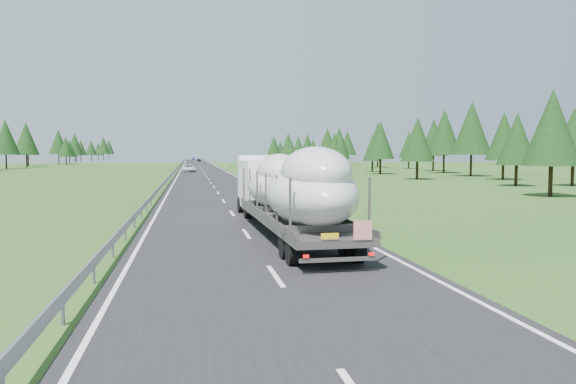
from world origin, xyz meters
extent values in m
plane|color=#274717|center=(0.00, 0.00, 0.00)|extent=(400.00, 400.00, 0.00)
cube|color=black|center=(0.00, 100.00, 0.01)|extent=(10.00, 400.00, 0.02)
cube|color=slate|center=(-5.30, 100.00, 0.60)|extent=(0.08, 400.00, 0.32)
cylinder|color=slate|center=(-5.30, 0.00, 0.30)|extent=(0.10, 0.10, 0.60)
cube|color=silver|center=(6.50, 30.00, 0.50)|extent=(0.12, 0.07, 1.00)
cube|color=black|center=(6.50, 30.00, 0.82)|extent=(0.13, 0.08, 0.12)
cube|color=silver|center=(6.50, 80.00, 0.50)|extent=(0.12, 0.07, 1.00)
cube|color=black|center=(6.50, 80.00, 0.82)|extent=(0.13, 0.08, 0.12)
cube|color=silver|center=(6.50, 130.00, 0.50)|extent=(0.12, 0.07, 1.00)
cube|color=black|center=(6.50, 130.00, 0.82)|extent=(0.13, 0.08, 0.12)
cube|color=silver|center=(6.50, 180.00, 0.50)|extent=(0.12, 0.07, 1.00)
cube|color=black|center=(6.50, 180.00, 0.82)|extent=(0.13, 0.08, 0.12)
cube|color=silver|center=(6.50, 230.00, 0.50)|extent=(0.12, 0.07, 1.00)
cube|color=black|center=(6.50, 230.00, 0.82)|extent=(0.13, 0.08, 0.12)
cube|color=silver|center=(6.50, 280.00, 0.50)|extent=(0.12, 0.07, 1.00)
cube|color=black|center=(6.50, 280.00, 0.82)|extent=(0.13, 0.08, 0.12)
cube|color=silver|center=(6.50, 330.00, 0.50)|extent=(0.12, 0.07, 1.00)
cube|color=black|center=(6.50, 330.00, 0.82)|extent=(0.13, 0.08, 0.12)
cylinder|color=slate|center=(7.20, 80.00, 1.00)|extent=(0.08, 0.08, 2.00)
cube|color=silver|center=(7.20, 80.00, 2.00)|extent=(0.05, 0.90, 1.20)
cylinder|color=black|center=(40.18, 40.39, 1.52)|extent=(0.36, 0.36, 3.03)
cone|color=black|center=(40.18, 40.39, 5.73)|extent=(4.72, 4.72, 6.32)
cylinder|color=black|center=(40.68, 55.59, 1.61)|extent=(0.36, 0.36, 3.23)
cone|color=black|center=(40.68, 55.59, 6.09)|extent=(5.02, 5.02, 6.72)
cylinder|color=black|center=(41.99, 67.23, 2.05)|extent=(0.36, 0.36, 4.09)
cone|color=black|center=(41.99, 67.23, 7.73)|extent=(6.36, 6.36, 8.52)
cylinder|color=black|center=(44.21, 81.71, 2.03)|extent=(0.36, 0.36, 4.06)
cone|color=black|center=(44.21, 81.71, 7.66)|extent=(6.31, 6.31, 8.45)
cylinder|color=black|center=(47.50, 93.63, 1.86)|extent=(0.36, 0.36, 3.72)
cone|color=black|center=(47.50, 93.63, 7.03)|extent=(5.79, 5.79, 7.76)
cylinder|color=black|center=(48.64, 109.73, 1.53)|extent=(0.36, 0.36, 3.07)
cone|color=black|center=(48.64, 109.73, 5.79)|extent=(4.77, 4.77, 6.39)
cylinder|color=black|center=(45.33, 122.70, 1.98)|extent=(0.36, 0.36, 3.95)
cone|color=black|center=(45.33, 122.70, 7.46)|extent=(6.15, 6.15, 8.23)
cylinder|color=black|center=(39.63, 139.84, 1.90)|extent=(0.36, 0.36, 3.79)
cone|color=black|center=(39.63, 139.84, 7.16)|extent=(5.90, 5.90, 7.90)
cylinder|color=black|center=(46.29, 154.49, 1.82)|extent=(0.36, 0.36, 3.63)
cone|color=black|center=(46.29, 154.49, 6.86)|extent=(5.65, 5.65, 7.56)
cylinder|color=black|center=(43.25, 168.61, 2.08)|extent=(0.36, 0.36, 4.16)
cone|color=black|center=(43.25, 168.61, 7.86)|extent=(6.47, 6.47, 8.67)
cylinder|color=black|center=(46.06, 180.49, 1.88)|extent=(0.36, 0.36, 3.76)
cone|color=black|center=(46.06, 180.49, 7.10)|extent=(5.85, 5.85, 7.83)
cylinder|color=black|center=(41.24, 192.46, 1.59)|extent=(0.36, 0.36, 3.17)
cone|color=black|center=(41.24, 192.46, 6.00)|extent=(4.94, 4.94, 6.61)
cylinder|color=black|center=(44.55, 207.31, 1.95)|extent=(0.36, 0.36, 3.91)
cone|color=black|center=(44.55, 207.31, 7.38)|extent=(6.08, 6.08, 8.14)
cylinder|color=black|center=(39.21, 222.76, 2.10)|extent=(0.36, 0.36, 4.20)
cone|color=black|center=(39.21, 222.76, 7.93)|extent=(6.53, 6.53, 8.74)
cylinder|color=black|center=(46.14, 235.65, 1.56)|extent=(0.36, 0.36, 3.12)
cone|color=black|center=(46.14, 235.65, 5.88)|extent=(4.85, 4.85, 6.49)
cylinder|color=black|center=(40.23, 251.03, 1.65)|extent=(0.36, 0.36, 3.29)
cone|color=black|center=(40.23, 251.03, 6.22)|extent=(5.12, 5.12, 6.86)
cylinder|color=black|center=(45.37, 264.68, 1.86)|extent=(0.36, 0.36, 3.72)
cone|color=black|center=(45.37, 264.68, 7.02)|extent=(5.79, 5.79, 7.75)
cylinder|color=black|center=(41.08, 275.47, 1.67)|extent=(0.36, 0.36, 3.34)
cone|color=black|center=(41.08, 275.47, 6.32)|extent=(5.20, 5.20, 6.97)
cylinder|color=black|center=(44.33, 289.11, 1.53)|extent=(0.36, 0.36, 3.06)
cone|color=black|center=(44.33, 289.11, 5.79)|extent=(4.77, 4.77, 6.38)
cylinder|color=black|center=(28.01, 26.91, 1.57)|extent=(0.36, 0.36, 3.14)
cone|color=black|center=(28.01, 26.91, 5.92)|extent=(4.88, 4.88, 6.53)
cylinder|color=black|center=(33.78, 41.32, 1.41)|extent=(0.36, 0.36, 2.83)
cone|color=black|center=(33.78, 41.32, 5.34)|extent=(4.40, 4.40, 5.89)
cylinder|color=black|center=(29.07, 58.26, 1.50)|extent=(0.36, 0.36, 3.01)
cone|color=black|center=(29.07, 58.26, 5.68)|extent=(4.68, 4.68, 6.26)
cylinder|color=black|center=(30.61, 78.35, 1.59)|extent=(0.36, 0.36, 3.18)
cone|color=black|center=(30.61, 78.35, 6.01)|extent=(4.95, 4.95, 6.63)
cylinder|color=black|center=(33.20, 90.48, 1.26)|extent=(0.36, 0.36, 2.53)
cone|color=black|center=(33.20, 90.48, 4.78)|extent=(3.93, 3.93, 5.27)
cylinder|color=black|center=(31.26, 107.27, 1.37)|extent=(0.36, 0.36, 2.73)
cone|color=black|center=(31.26, 107.27, 5.16)|extent=(4.25, 4.25, 5.69)
cylinder|color=black|center=(33.33, 121.08, 1.50)|extent=(0.36, 0.36, 3.01)
cone|color=black|center=(33.33, 121.08, 5.68)|extent=(4.68, 4.68, 6.26)
cylinder|color=black|center=(32.29, 141.24, 1.32)|extent=(0.36, 0.36, 2.64)
cone|color=black|center=(32.29, 141.24, 4.99)|extent=(4.11, 4.11, 5.51)
cylinder|color=black|center=(30.36, 153.48, 1.50)|extent=(0.36, 0.36, 3.00)
cone|color=black|center=(30.36, 153.48, 5.66)|extent=(4.66, 4.66, 6.25)
cylinder|color=black|center=(31.33, 172.23, 1.47)|extent=(0.36, 0.36, 2.93)
cone|color=black|center=(31.33, 172.23, 5.54)|extent=(4.56, 4.56, 6.11)
cylinder|color=black|center=(27.82, 187.87, 1.70)|extent=(0.36, 0.36, 3.39)
cone|color=black|center=(27.82, 187.87, 6.41)|extent=(5.28, 5.28, 7.07)
cylinder|color=black|center=(-44.60, 122.70, 1.96)|extent=(0.36, 0.36, 3.93)
cone|color=black|center=(-44.60, 122.70, 7.41)|extent=(6.11, 6.11, 8.18)
cylinder|color=black|center=(-44.76, 139.84, 2.01)|extent=(0.36, 0.36, 4.02)
cone|color=black|center=(-44.76, 139.84, 7.59)|extent=(6.25, 6.25, 8.37)
cylinder|color=black|center=(-48.30, 154.49, 1.85)|extent=(0.36, 0.36, 3.71)
cone|color=black|center=(-48.30, 154.49, 7.00)|extent=(5.76, 5.76, 7.72)
cylinder|color=black|center=(-40.91, 168.61, 1.50)|extent=(0.36, 0.36, 3.00)
cone|color=black|center=(-40.91, 168.61, 5.67)|extent=(4.67, 4.67, 6.25)
cylinder|color=black|center=(-45.66, 180.49, 1.97)|extent=(0.36, 0.36, 3.94)
cone|color=black|center=(-45.66, 180.49, 7.44)|extent=(6.13, 6.13, 8.21)
cylinder|color=black|center=(-44.63, 192.46, 1.44)|extent=(0.36, 0.36, 2.89)
cone|color=black|center=(-44.63, 192.46, 5.46)|extent=(4.49, 4.49, 6.02)
cylinder|color=black|center=(-45.72, 207.31, 1.93)|extent=(0.36, 0.36, 3.86)
cone|color=black|center=(-45.72, 207.31, 7.29)|extent=(6.01, 6.01, 8.05)
cylinder|color=black|center=(-48.07, 222.76, 1.60)|extent=(0.36, 0.36, 3.20)
cone|color=black|center=(-48.07, 222.76, 6.04)|extent=(4.98, 4.98, 6.67)
cylinder|color=black|center=(-48.74, 235.65, 1.61)|extent=(0.36, 0.36, 3.22)
cone|color=black|center=(-48.74, 235.65, 6.08)|extent=(5.01, 5.01, 6.71)
cylinder|color=black|center=(-47.05, 251.03, 1.63)|extent=(0.36, 0.36, 3.26)
cone|color=black|center=(-47.05, 251.03, 6.16)|extent=(5.07, 5.07, 6.79)
cylinder|color=black|center=(-43.65, 264.68, 1.97)|extent=(0.36, 0.36, 3.95)
cone|color=black|center=(-43.65, 264.68, 7.45)|extent=(6.14, 6.14, 8.22)
cylinder|color=black|center=(-47.81, 275.47, 1.51)|extent=(0.36, 0.36, 3.02)
cone|color=black|center=(-47.81, 275.47, 5.71)|extent=(4.71, 4.71, 6.30)
cylinder|color=black|center=(-44.52, 289.11, 1.83)|extent=(0.36, 0.36, 3.65)
cone|color=black|center=(-44.52, 289.11, 6.90)|extent=(5.68, 5.68, 7.61)
cube|color=white|center=(1.79, 16.56, 1.91)|extent=(2.66, 5.10, 2.81)
cube|color=black|center=(1.79, 19.12, 2.41)|extent=(2.31, 0.15, 1.41)
cube|color=white|center=(1.79, 18.77, 3.47)|extent=(2.55, 1.28, 0.30)
cube|color=#5F5C59|center=(1.79, 15.55, 0.55)|extent=(2.60, 3.09, 0.25)
cylinder|color=black|center=(0.63, 18.37, 0.50)|extent=(0.38, 1.02, 1.01)
cylinder|color=black|center=(2.94, 18.37, 0.50)|extent=(0.38, 1.02, 1.01)
cylinder|color=black|center=(0.63, 15.15, 0.50)|extent=(0.38, 1.02, 1.01)
cylinder|color=black|center=(2.94, 15.15, 0.50)|extent=(0.38, 1.02, 1.01)
cube|color=#5F5C59|center=(1.79, 7.01, 0.92)|extent=(3.13, 14.15, 0.26)
cube|color=#5F5C59|center=(0.45, 7.01, 1.18)|extent=(0.47, 14.07, 0.24)
cube|color=#5F5C59|center=(3.12, 7.01, 1.18)|extent=(0.47, 14.07, 0.24)
cube|color=#5F5C59|center=(0.45, 0.98, 2.01)|extent=(0.07, 0.07, 1.91)
cube|color=#5F5C59|center=(3.12, 0.98, 2.01)|extent=(0.07, 0.07, 1.91)
cube|color=#5F5C59|center=(0.45, 3.39, 2.01)|extent=(0.07, 0.07, 1.91)
cube|color=#5F5C59|center=(3.12, 3.39, 2.01)|extent=(0.07, 0.07, 1.91)
cube|color=#5F5C59|center=(0.45, 5.80, 2.01)|extent=(0.07, 0.07, 1.91)
cube|color=#5F5C59|center=(3.12, 5.80, 2.01)|extent=(0.07, 0.07, 1.91)
cube|color=#5F5C59|center=(0.45, 8.21, 2.01)|extent=(0.07, 0.07, 1.91)
cube|color=#5F5C59|center=(3.12, 8.21, 2.01)|extent=(0.07, 0.07, 1.91)
cube|color=#5F5C59|center=(0.45, 10.63, 2.01)|extent=(0.07, 0.07, 1.91)
cube|color=#5F5C59|center=(3.12, 10.63, 2.01)|extent=(0.07, 0.07, 1.91)
cube|color=#5F5C59|center=(0.45, 13.04, 2.01)|extent=(0.07, 0.07, 1.91)
cube|color=#5F5C59|center=(3.12, 13.04, 2.01)|extent=(0.07, 0.07, 1.91)
cylinder|color=black|center=(0.68, 1.58, 0.50)|extent=(0.43, 1.02, 1.01)
cylinder|color=black|center=(2.89, 1.58, 0.50)|extent=(0.43, 1.02, 1.01)
cylinder|color=black|center=(0.68, 2.79, 0.50)|extent=(0.43, 1.02, 1.01)
cylinder|color=black|center=(2.89, 2.79, 0.50)|extent=(0.43, 1.02, 1.01)
cube|color=#5F5C59|center=(1.79, 0.02, 0.45)|extent=(2.52, 0.19, 0.12)
cube|color=red|center=(2.54, -0.05, 1.36)|extent=(0.60, 0.06, 0.60)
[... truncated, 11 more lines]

